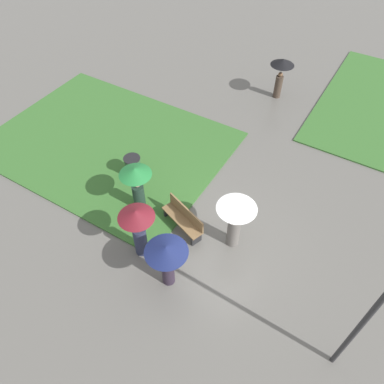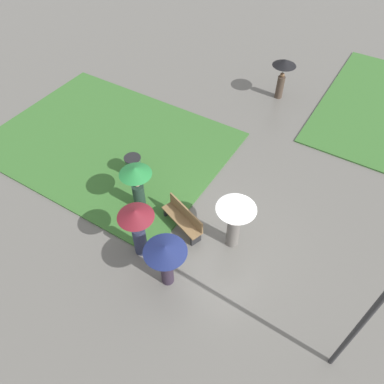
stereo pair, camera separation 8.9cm
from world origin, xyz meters
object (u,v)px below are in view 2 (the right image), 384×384
trash_bin (134,166)px  crowd_person_white (235,214)px  crowd_person_green (137,181)px  crowd_person_maroon (137,224)px  lamp_post (376,306)px  lone_walker_mid_plaza (283,70)px  park_bench (183,218)px  crowd_person_navy (166,256)px

trash_bin → crowd_person_white: 4.64m
crowd_person_green → crowd_person_maroon: size_ratio=0.94×
lamp_post → lone_walker_mid_plaza: lamp_post is taller
crowd_person_green → crowd_person_white: 3.37m
park_bench → lone_walker_mid_plaza: lone_walker_mid_plaza is taller
crowd_person_navy → lone_walker_mid_plaza: 10.52m
trash_bin → crowd_person_maroon: 3.49m
park_bench → crowd_person_maroon: size_ratio=0.86×
park_bench → trash_bin: 3.04m
trash_bin → park_bench: bearing=-21.0°
crowd_person_white → lone_walker_mid_plaza: bearing=-109.2°
park_bench → crowd_person_navy: size_ratio=0.97×
crowd_person_navy → crowd_person_green: 3.01m
lone_walker_mid_plaza → trash_bin: bearing=-83.4°
trash_bin → crowd_person_navy: crowd_person_navy is taller
crowd_person_white → park_bench: bearing=-22.0°
lamp_post → lone_walker_mid_plaza: size_ratio=2.70×
park_bench → crowd_person_navy: crowd_person_navy is taller
crowd_person_maroon → crowd_person_white: (2.25, 1.74, 0.08)m
lamp_post → crowd_person_maroon: (-6.06, 0.18, -1.83)m
crowd_person_maroon → lone_walker_mid_plaza: crowd_person_maroon is taller
trash_bin → crowd_person_navy: size_ratio=0.49×
park_bench → crowd_person_green: (-1.73, -0.04, 0.81)m
crowd_person_white → trash_bin: bearing=-42.3°
park_bench → crowd_person_maroon: (-0.63, -1.45, 0.89)m
trash_bin → lone_walker_mid_plaza: size_ratio=0.46×
crowd_person_maroon → lamp_post: bearing=-89.8°
crowd_person_navy → lamp_post: bearing=7.8°
lamp_post → lone_walker_mid_plaza: 11.86m
crowd_person_white → crowd_person_navy: bearing=33.6°
trash_bin → crowd_person_maroon: size_ratio=0.44×
crowd_person_green → crowd_person_maroon: (1.10, -1.41, 0.07)m
lamp_post → crowd_person_navy: bearing=-177.0°
crowd_person_white → lone_walker_mid_plaza: size_ratio=1.05×
crowd_person_green → crowd_person_white: crowd_person_white is taller
crowd_person_green → lone_walker_mid_plaza: lone_walker_mid_plaza is taller
lamp_post → crowd_person_white: bearing=153.3°
crowd_person_navy → lone_walker_mid_plaza: (-0.94, 10.48, 0.08)m
lamp_post → crowd_person_white: (-3.81, 1.92, -1.75)m
crowd_person_green → crowd_person_maroon: crowd_person_maroon is taller
lamp_post → lone_walker_mid_plaza: bearing=119.2°
lamp_post → crowd_person_green: bearing=167.5°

